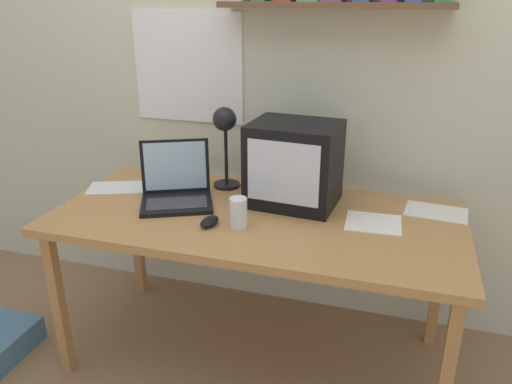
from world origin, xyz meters
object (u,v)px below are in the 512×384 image
(crt_monitor, at_px, (294,164))
(corner_desk, at_px, (256,226))
(open_notebook, at_px, (121,187))
(computer_mouse, at_px, (210,221))
(laptop, at_px, (176,187))
(printed_handout, at_px, (373,223))
(desk_lamp, at_px, (225,132))
(juice_glass, at_px, (238,214))
(loose_paper_near_laptop, at_px, (436,212))

(crt_monitor, bearing_deg, corner_desk, -120.99)
(open_notebook, bearing_deg, computer_mouse, -24.86)
(laptop, distance_m, open_notebook, 0.33)
(computer_mouse, bearing_deg, printed_handout, 18.35)
(desk_lamp, height_order, computer_mouse, desk_lamp)
(crt_monitor, distance_m, desk_lamp, 0.35)
(desk_lamp, xyz_separation_m, open_notebook, (-0.49, -0.12, -0.28))
(crt_monitor, distance_m, laptop, 0.53)
(corner_desk, distance_m, juice_glass, 0.18)
(computer_mouse, height_order, loose_paper_near_laptop, computer_mouse)
(computer_mouse, relative_size, loose_paper_near_laptop, 0.42)
(crt_monitor, xyz_separation_m, printed_handout, (0.36, -0.11, -0.18))
(crt_monitor, xyz_separation_m, open_notebook, (-0.82, -0.06, -0.18))
(crt_monitor, relative_size, juice_glass, 3.21)
(computer_mouse, relative_size, printed_handout, 0.50)
(juice_glass, relative_size, printed_handout, 0.54)
(laptop, bearing_deg, desk_lamp, 21.90)
(desk_lamp, height_order, loose_paper_near_laptop, desk_lamp)
(juice_glass, height_order, computer_mouse, juice_glass)
(laptop, height_order, desk_lamp, desk_lamp)
(crt_monitor, distance_m, open_notebook, 0.84)
(juice_glass, bearing_deg, computer_mouse, -171.24)
(laptop, relative_size, juice_glass, 3.17)
(desk_lamp, relative_size, juice_glass, 3.23)
(crt_monitor, height_order, loose_paper_near_laptop, crt_monitor)
(computer_mouse, distance_m, loose_paper_near_laptop, 0.95)
(laptop, relative_size, printed_handout, 1.72)
(printed_handout, bearing_deg, loose_paper_near_laptop, 36.86)
(loose_paper_near_laptop, bearing_deg, laptop, -169.98)
(computer_mouse, distance_m, printed_handout, 0.66)
(corner_desk, xyz_separation_m, open_notebook, (-0.70, 0.10, 0.06))
(desk_lamp, bearing_deg, crt_monitor, -26.99)
(loose_paper_near_laptop, distance_m, open_notebook, 1.43)
(juice_glass, distance_m, printed_handout, 0.54)
(computer_mouse, bearing_deg, corner_desk, 46.32)
(corner_desk, height_order, open_notebook, open_notebook)
(laptop, relative_size, loose_paper_near_laptop, 1.46)
(crt_monitor, bearing_deg, open_notebook, -170.88)
(computer_mouse, bearing_deg, laptop, 140.14)
(printed_handout, bearing_deg, crt_monitor, 162.32)
(corner_desk, distance_m, desk_lamp, 0.46)
(computer_mouse, bearing_deg, juice_glass, 8.76)
(juice_glass, bearing_deg, open_notebook, 160.35)
(printed_handout, bearing_deg, computer_mouse, -161.65)
(loose_paper_near_laptop, xyz_separation_m, printed_handout, (-0.24, -0.18, 0.00))
(corner_desk, height_order, laptop, laptop)
(computer_mouse, bearing_deg, open_notebook, 155.14)
(crt_monitor, relative_size, loose_paper_near_laptop, 1.47)
(desk_lamp, bearing_deg, computer_mouse, -97.69)
(corner_desk, xyz_separation_m, laptop, (-0.38, 0.04, 0.12))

